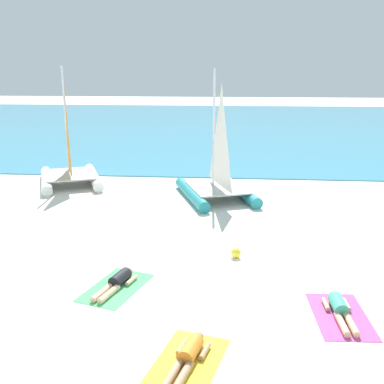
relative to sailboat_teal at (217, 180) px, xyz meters
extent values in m
plane|color=white|center=(-0.69, 0.96, -0.74)|extent=(120.00, 120.00, 0.00)
cube|color=teal|center=(-0.69, 23.32, -0.72)|extent=(120.00, 40.00, 0.05)
cylinder|color=teal|center=(-0.98, -0.22, -0.52)|extent=(1.66, 3.75, 0.44)
cylinder|color=teal|center=(0.91, 0.44, -0.52)|extent=(1.66, 3.75, 0.44)
cube|color=silver|center=(0.02, -0.06, -0.28)|extent=(2.69, 2.96, 0.05)
cylinder|color=silver|center=(-0.16, 0.46, 1.97)|extent=(0.09, 0.09, 4.55)
pyramid|color=white|center=(0.14, -0.39, 1.83)|extent=(0.71, 1.91, 3.82)
cylinder|color=white|center=(-7.50, 1.43, -0.52)|extent=(1.91, 3.77, 0.45)
cylinder|color=white|center=(-5.61, 2.21, -0.52)|extent=(1.91, 3.77, 0.45)
cube|color=silver|center=(-6.49, 1.65, -0.27)|extent=(2.85, 3.09, 0.06)
cylinder|color=silver|center=(-6.70, 2.16, 2.03)|extent=(0.09, 0.09, 4.64)
pyramid|color=orange|center=(-6.35, 1.31, 1.89)|extent=(0.84, 1.91, 3.90)
cube|color=#4CB266|center=(-2.14, -7.80, -0.74)|extent=(1.61, 2.14, 0.01)
cylinder|color=black|center=(-2.08, -7.61, -0.58)|extent=(0.47, 0.68, 0.30)
sphere|color=#D8AD84|center=(-1.96, -7.22, -0.58)|extent=(0.22, 0.22, 0.22)
cylinder|color=#D8AD84|center=(-2.36, -8.20, -0.66)|extent=(0.36, 0.79, 0.14)
cylinder|color=#D8AD84|center=(-2.19, -8.26, -0.66)|extent=(0.36, 0.79, 0.14)
cylinder|color=#D8AD84|center=(-2.25, -7.40, -0.67)|extent=(0.23, 0.46, 0.10)
cylinder|color=#D8AD84|center=(-1.83, -7.53, -0.67)|extent=(0.23, 0.46, 0.10)
cube|color=yellow|center=(-0.20, -10.53, -0.74)|extent=(1.55, 2.12, 0.01)
cylinder|color=orange|center=(-0.15, -10.33, -0.58)|extent=(0.45, 0.68, 0.30)
sphere|color=tan|center=(-0.05, -9.94, -0.58)|extent=(0.22, 0.22, 0.22)
cylinder|color=tan|center=(-0.41, -10.94, -0.66)|extent=(0.33, 0.79, 0.14)
cylinder|color=tan|center=(-0.23, -10.98, -0.66)|extent=(0.33, 0.79, 0.14)
cylinder|color=tan|center=(-0.33, -10.13, -0.67)|extent=(0.21, 0.46, 0.10)
cylinder|color=tan|center=(0.10, -10.24, -0.67)|extent=(0.21, 0.46, 0.10)
cube|color=#D84C99|center=(2.86, -8.67, -0.74)|extent=(1.17, 1.94, 0.01)
cylinder|color=#3FB28C|center=(2.85, -8.47, -0.58)|extent=(0.32, 0.63, 0.30)
sphere|color=#D8AD84|center=(2.84, -8.06, -0.58)|extent=(0.22, 0.22, 0.22)
cylinder|color=#D8AD84|center=(2.79, -9.12, -0.66)|extent=(0.17, 0.78, 0.14)
cylinder|color=#D8AD84|center=(2.97, -9.11, -0.66)|extent=(0.17, 0.78, 0.14)
cylinder|color=#D8AD84|center=(2.63, -8.32, -0.67)|extent=(0.12, 0.45, 0.10)
cylinder|color=#D8AD84|center=(3.07, -8.30, -0.67)|extent=(0.12, 0.45, 0.10)
sphere|color=yellow|center=(0.70, -5.79, -0.60)|extent=(0.28, 0.28, 0.28)
camera|label=1|loc=(0.46, -17.50, 4.33)|focal=43.01mm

